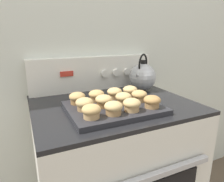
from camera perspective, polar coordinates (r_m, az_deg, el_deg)
name	(u,v)px	position (r m, az deg, el deg)	size (l,w,h in m)	color
wall_back	(90,37)	(1.24, -6.31, 15.02)	(8.00, 0.05, 2.40)	silver
stove_range	(113,178)	(1.21, 0.29, -23.70)	(0.77, 0.64, 0.89)	white
control_panel	(94,73)	(1.21, -5.10, 5.07)	(0.75, 0.07, 0.20)	white
muffin_pan	(114,108)	(0.89, 0.48, -4.78)	(0.40, 0.31, 0.02)	#28282D
muffin_r0_c0	(91,111)	(0.75, -5.91, -5.74)	(0.07, 0.07, 0.05)	tan
muffin_r0_c1	(113,108)	(0.78, 0.41, -4.83)	(0.07, 0.07, 0.05)	#A37A4C
muffin_r0_c2	(133,104)	(0.82, 5.89, -3.84)	(0.07, 0.07, 0.05)	tan
muffin_r0_c3	(152,101)	(0.87, 11.38, -2.93)	(0.07, 0.07, 0.05)	#A37A4C
muffin_r1_c0	(84,104)	(0.83, -7.87, -3.67)	(0.07, 0.07, 0.05)	#A37A4C
muffin_r1_c1	(104,101)	(0.86, -2.36, -2.81)	(0.07, 0.07, 0.05)	olive
muffin_r1_c2	(123,98)	(0.90, 3.29, -2.06)	(0.07, 0.07, 0.05)	tan
muffin_r1_c3	(139,96)	(0.94, 7.80, -1.32)	(0.07, 0.07, 0.05)	tan
muffin_r2_c0	(77,98)	(0.91, -9.90, -1.94)	(0.07, 0.07, 0.05)	olive
muffin_r2_c1	(97,95)	(0.94, -4.44, -1.26)	(0.07, 0.07, 0.05)	#A37A4C
muffin_r2_c2	(115,93)	(0.98, 0.74, -0.56)	(0.07, 0.07, 0.05)	tan
muffin_r2_c3	(130,91)	(1.02, 5.21, 0.04)	(0.07, 0.07, 0.05)	olive
tea_kettle	(142,76)	(1.21, 8.68, 4.14)	(0.18, 0.16, 0.22)	#ADAFB5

